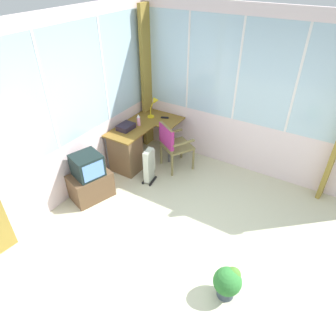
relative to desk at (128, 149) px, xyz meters
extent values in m
cube|color=beige|center=(-1.17, -1.96, -0.43)|extent=(5.55, 5.56, 0.06)
cube|color=silver|center=(-1.17, 0.35, 0.06)|extent=(4.55, 0.06, 0.93)
cube|color=silver|center=(-1.17, 0.35, 1.35)|extent=(4.46, 0.06, 1.64)
cube|color=silver|center=(-1.17, 0.35, 2.26)|extent=(4.55, 0.06, 0.18)
cube|color=white|center=(-1.17, 0.35, 1.35)|extent=(0.04, 0.07, 1.64)
cube|color=white|center=(-0.03, 0.35, 1.35)|extent=(0.04, 0.07, 1.64)
cube|color=silver|center=(1.13, -1.96, 0.06)|extent=(0.06, 4.56, 0.93)
cube|color=silver|center=(1.13, -1.96, 1.35)|extent=(0.06, 4.46, 1.64)
cube|color=silver|center=(1.13, -1.96, 2.26)|extent=(0.06, 4.56, 0.18)
cube|color=white|center=(1.13, -2.41, 1.35)|extent=(0.07, 0.04, 1.64)
cube|color=white|center=(1.13, -1.50, 1.35)|extent=(0.07, 0.04, 1.64)
cube|color=white|center=(1.13, -0.59, 1.35)|extent=(0.07, 0.04, 1.64)
cube|color=olive|center=(1.00, 0.22, 0.92)|extent=(0.31, 0.07, 2.65)
cube|color=olive|center=(0.39, 0.01, 0.32)|extent=(1.39, 0.57, 0.02)
cube|color=olive|center=(0.80, -0.43, 0.32)|extent=(0.57, 0.31, 0.02)
cube|color=brown|center=(-0.08, 0.01, -0.05)|extent=(0.40, 0.53, 0.70)
cylinder|color=#4C4C51|center=(0.55, -0.54, -0.05)|extent=(0.04, 0.04, 0.71)
cylinder|color=#4C4C51|center=(-0.27, 0.26, -0.05)|extent=(0.04, 0.04, 0.71)
cylinder|color=yellow|center=(0.75, -0.01, 0.34)|extent=(0.13, 0.13, 0.02)
cylinder|color=yellow|center=(0.75, -0.01, 0.44)|extent=(0.02, 0.02, 0.18)
cylinder|color=yellow|center=(0.80, -0.04, 0.62)|extent=(0.04, 0.09, 0.17)
cone|color=yellow|center=(0.85, -0.08, 0.66)|extent=(0.13, 0.13, 0.12)
cube|color=black|center=(0.85, -0.27, 0.35)|extent=(0.10, 0.16, 0.02)
cylinder|color=pink|center=(0.35, -0.02, 0.42)|extent=(0.06, 0.06, 0.16)
cone|color=white|center=(0.35, -0.02, 0.52)|extent=(0.06, 0.06, 0.06)
cube|color=#271F2C|center=(0.11, 0.09, 0.38)|extent=(0.31, 0.24, 0.09)
cylinder|color=olive|center=(0.58, -1.05, -0.19)|extent=(0.04, 0.04, 0.43)
cylinder|color=olive|center=(0.81, -0.67, -0.19)|extent=(0.04, 0.04, 0.43)
cylinder|color=olive|center=(0.20, -0.82, -0.19)|extent=(0.04, 0.04, 0.43)
cylinder|color=olive|center=(0.43, -0.45, -0.19)|extent=(0.04, 0.04, 0.43)
cube|color=olive|center=(0.50, -0.75, 0.04)|extent=(0.66, 0.66, 0.04)
cube|color=olive|center=(0.31, -0.63, 0.28)|extent=(0.25, 0.39, 0.44)
cube|color=#A82D77|center=(0.31, -0.63, 0.30)|extent=(0.29, 0.42, 0.37)
cube|color=olive|center=(0.39, -0.94, 0.22)|extent=(0.39, 0.26, 0.03)
cube|color=olive|center=(0.62, -0.56, 0.22)|extent=(0.39, 0.26, 0.03)
cube|color=brown|center=(-0.98, 0.01, -0.18)|extent=(0.74, 0.62, 0.45)
cube|color=black|center=(-0.98, 0.01, 0.22)|extent=(0.52, 0.51, 0.36)
cube|color=#6092DF|center=(-1.05, -0.18, 0.22)|extent=(0.33, 0.11, 0.28)
cube|color=silver|center=(-0.25, -0.58, -0.07)|extent=(0.04, 0.10, 0.61)
cube|color=silver|center=(-0.21, -0.57, -0.07)|extent=(0.04, 0.10, 0.61)
cube|color=silver|center=(-0.17, -0.56, -0.07)|extent=(0.04, 0.10, 0.61)
cube|color=silver|center=(-0.13, -0.56, -0.07)|extent=(0.04, 0.10, 0.61)
cube|color=silver|center=(-0.09, -0.55, -0.07)|extent=(0.04, 0.10, 0.61)
cube|color=silver|center=(-0.04, -0.54, -0.07)|extent=(0.04, 0.10, 0.61)
cube|color=black|center=(-0.14, -0.63, -0.39)|extent=(0.27, 0.07, 0.03)
cube|color=black|center=(-0.16, -0.49, -0.39)|extent=(0.27, 0.07, 0.03)
cube|color=silver|center=(0.00, -0.54, -0.04)|extent=(0.06, 0.10, 0.42)
cylinder|color=#3B4655|center=(-1.50, -2.57, -0.33)|extent=(0.20, 0.20, 0.14)
sphere|color=#307A34|center=(-1.50, -2.57, -0.14)|extent=(0.33, 0.33, 0.33)
sphere|color=#4A7E2D|center=(-1.44, -2.60, -0.08)|extent=(0.18, 0.18, 0.18)
camera|label=1|loc=(-3.61, -3.06, 2.90)|focal=32.37mm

